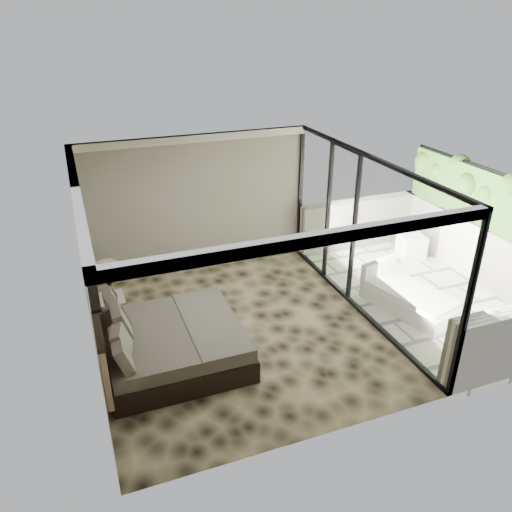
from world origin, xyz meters
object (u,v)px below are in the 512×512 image
object	(u,v)px
bed	(167,343)
table_lamp	(108,275)
ottoman	(411,246)
nightstand	(110,311)
lounger	(408,297)

from	to	relation	value
bed	table_lamp	xyz separation A→B (m)	(-0.64, 1.40, 0.57)
bed	ottoman	size ratio (longest dim) A/B	4.18
nightstand	ottoman	world-z (taller)	nightstand
nightstand	ottoman	xyz separation A→B (m)	(6.41, 0.38, -0.00)
bed	table_lamp	world-z (taller)	bed
bed	lounger	distance (m)	4.37
bed	nightstand	xyz separation A→B (m)	(-0.69, 1.35, -0.09)
nightstand	table_lamp	world-z (taller)	table_lamp
bed	lounger	bearing A→B (deg)	0.05
nightstand	ottoman	bearing A→B (deg)	2.59
nightstand	lounger	distance (m)	5.24
bed	nightstand	distance (m)	1.52
bed	ottoman	distance (m)	5.97
nightstand	table_lamp	bearing A→B (deg)	46.76
table_lamp	ottoman	size ratio (longest dim) A/B	1.23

